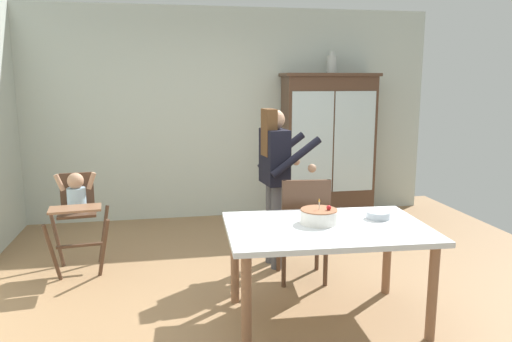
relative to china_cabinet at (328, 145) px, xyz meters
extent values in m
plane|color=#93704C|center=(-1.25, -2.37, -0.94)|extent=(6.24, 6.24, 0.00)
cube|color=beige|center=(-1.25, 0.26, 0.41)|extent=(5.32, 0.06, 2.70)
cube|color=#4C3323|center=(0.00, 0.00, -0.03)|extent=(1.18, 0.42, 1.84)
cube|color=#4C3323|center=(0.00, 0.00, 0.91)|extent=(1.24, 0.48, 0.04)
cube|color=silver|center=(-0.28, -0.21, 0.07)|extent=(0.54, 0.01, 1.29)
cube|color=silver|center=(0.28, -0.21, 0.07)|extent=(0.54, 0.01, 1.29)
cube|color=#4C3323|center=(0.00, 0.00, 0.07)|extent=(1.10, 0.36, 0.02)
cylinder|color=#B2B7B2|center=(0.02, 0.00, 1.04)|extent=(0.13, 0.13, 0.22)
cylinder|color=#B2B7B2|center=(0.02, 0.00, 1.18)|extent=(0.07, 0.07, 0.05)
cylinder|color=#4C3323|center=(-3.13, -1.70, -0.66)|extent=(0.13, 0.15, 0.56)
cylinder|color=#4C3323|center=(-2.70, -1.65, -0.66)|extent=(0.15, 0.13, 0.56)
cylinder|color=#4C3323|center=(-3.18, -1.26, -0.66)|extent=(0.15, 0.13, 0.56)
cylinder|color=#4C3323|center=(-2.74, -1.22, -0.66)|extent=(0.13, 0.15, 0.56)
cube|color=#4C3323|center=(-2.94, -1.46, -0.69)|extent=(0.42, 0.09, 0.02)
cube|color=#4C3323|center=(-2.94, -1.46, -0.37)|extent=(0.38, 0.38, 0.02)
cube|color=#4C3323|center=(-2.96, -1.30, -0.19)|extent=(0.31, 0.06, 0.34)
cube|color=brown|center=(-2.91, -1.73, -0.26)|extent=(0.46, 0.29, 0.02)
cylinder|color=#9EBCD1|center=(-2.94, -1.44, -0.25)|extent=(0.17, 0.17, 0.22)
sphere|color=tan|center=(-2.94, -1.44, -0.07)|extent=(0.15, 0.15, 0.15)
cylinder|color=tan|center=(-3.08, -1.45, -0.08)|extent=(0.10, 0.05, 0.17)
cylinder|color=tan|center=(-2.80, -1.42, -0.08)|extent=(0.10, 0.05, 0.17)
cylinder|color=#47474C|center=(-1.09, -1.74, -0.53)|extent=(0.11, 0.11, 0.82)
cylinder|color=#47474C|center=(-1.11, -1.57, -0.53)|extent=(0.11, 0.11, 0.82)
cube|color=black|center=(-1.10, -1.65, 0.14)|extent=(0.24, 0.38, 0.52)
cube|color=white|center=(-1.00, -1.64, 0.14)|extent=(0.01, 0.06, 0.49)
sphere|color=tan|center=(-1.10, -1.65, 0.49)|extent=(0.19, 0.19, 0.19)
cube|color=brown|center=(-1.15, -1.66, 0.37)|extent=(0.12, 0.21, 0.44)
cylinder|color=black|center=(-0.94, -1.84, 0.15)|extent=(0.50, 0.12, 0.37)
sphere|color=tan|center=(-0.78, -1.82, 0.04)|extent=(0.08, 0.08, 0.08)
cylinder|color=black|center=(-0.98, -1.44, 0.15)|extent=(0.50, 0.12, 0.37)
sphere|color=tan|center=(-0.82, -1.42, 0.04)|extent=(0.08, 0.08, 0.08)
cube|color=silver|center=(-0.96, -2.81, -0.22)|extent=(1.52, 1.03, 0.04)
cylinder|color=brown|center=(-1.63, -3.17, -0.59)|extent=(0.07, 0.07, 0.70)
cylinder|color=brown|center=(-0.34, -3.24, -0.59)|extent=(0.07, 0.07, 0.70)
cylinder|color=brown|center=(-1.59, -2.39, -0.59)|extent=(0.07, 0.07, 0.70)
cylinder|color=brown|center=(-0.30, -2.45, -0.59)|extent=(0.07, 0.07, 0.70)
cylinder|color=white|center=(-1.00, -2.74, -0.15)|extent=(0.28, 0.28, 0.10)
cylinder|color=#935B3D|center=(-1.00, -2.74, -0.10)|extent=(0.27, 0.27, 0.01)
cylinder|color=#F2E5CC|center=(-1.00, -2.74, -0.07)|extent=(0.01, 0.01, 0.06)
cone|color=yellow|center=(-1.00, -2.74, -0.02)|extent=(0.02, 0.02, 0.02)
sphere|color=red|center=(-0.94, -2.77, -0.08)|extent=(0.04, 0.04, 0.04)
cylinder|color=#B2BCC6|center=(-0.52, -2.70, -0.18)|extent=(0.18, 0.18, 0.05)
cylinder|color=#4C3323|center=(-0.72, -1.85, -0.72)|extent=(0.04, 0.04, 0.45)
cylinder|color=#4C3323|center=(-1.09, -1.81, -0.72)|extent=(0.04, 0.04, 0.45)
cylinder|color=#4C3323|center=(-0.76, -2.22, -0.72)|extent=(0.04, 0.04, 0.45)
cylinder|color=#4C3323|center=(-1.13, -2.18, -0.72)|extent=(0.04, 0.04, 0.45)
cube|color=#473D38|center=(-0.92, -2.01, -0.48)|extent=(0.48, 0.48, 0.03)
cube|color=#4C3323|center=(-0.95, -2.21, -0.22)|extent=(0.42, 0.08, 0.48)
cylinder|color=#4C3323|center=(-0.76, -2.23, -0.22)|extent=(0.03, 0.03, 0.48)
cylinder|color=#4C3323|center=(-1.13, -2.19, -0.22)|extent=(0.03, 0.03, 0.48)
camera|label=1|loc=(-2.12, -6.13, 0.85)|focal=34.46mm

